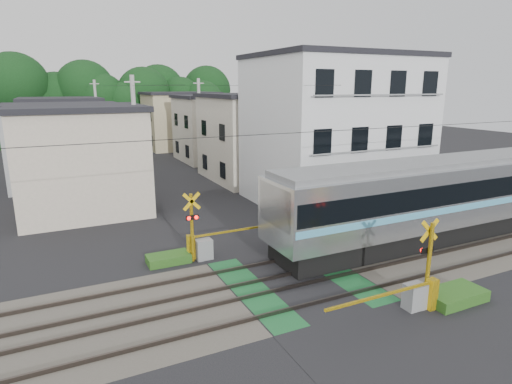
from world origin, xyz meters
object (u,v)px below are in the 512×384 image
crossing_signal_far (201,244)px  apartment_block (335,130)px  pedestrian (129,147)px  crossing_signal_near (418,290)px

crossing_signal_far → apartment_block: 13.14m
apartment_block → pedestrian: size_ratio=5.54×
crossing_signal_far → apartment_block: bearing=27.8°
apartment_block → pedestrian: (-8.84, 25.46, -3.74)m
crossing_signal_near → crossing_signal_far: (-5.17, 7.31, 0.00)m
pedestrian → crossing_signal_near: bearing=92.6°
crossing_signal_near → pedestrian: bearing=94.3°
crossing_signal_near → pedestrian: size_ratio=2.57×
pedestrian → apartment_block: bearing=107.4°
crossing_signal_far → pedestrian: size_ratio=2.57×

